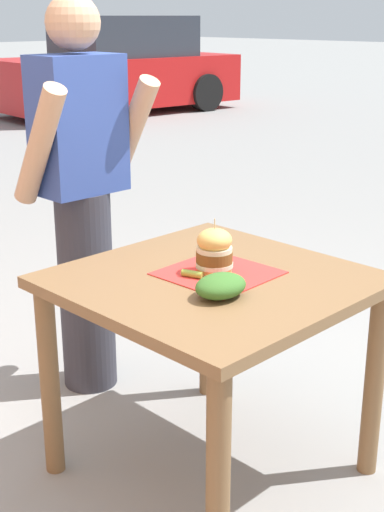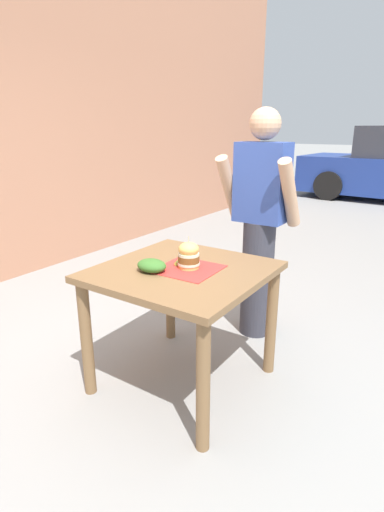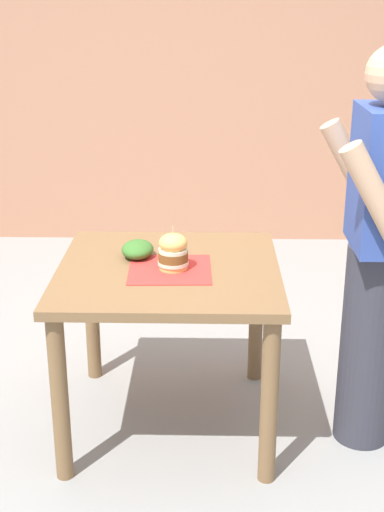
{
  "view_description": "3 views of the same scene",
  "coord_description": "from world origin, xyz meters",
  "px_view_note": "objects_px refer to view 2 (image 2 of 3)",
  "views": [
    {
      "loc": [
        -1.65,
        -1.55,
        1.61
      ],
      "look_at": [
        0.0,
        0.1,
        0.82
      ],
      "focal_mm": 50.0,
      "sensor_mm": 36.0,
      "label": 1
    },
    {
      "loc": [
        1.28,
        -1.8,
        1.55
      ],
      "look_at": [
        0.0,
        0.1,
        0.82
      ],
      "focal_mm": 28.0,
      "sensor_mm": 36.0,
      "label": 2
    },
    {
      "loc": [
        2.82,
        0.16,
        1.87
      ],
      "look_at": [
        0.0,
        0.1,
        0.82
      ],
      "focal_mm": 50.0,
      "sensor_mm": 36.0,
      "label": 3
    }
  ],
  "objects_px": {
    "patio_table": "(183,289)",
    "sandwich": "(189,255)",
    "pickle_spear": "(178,262)",
    "diner_across_table": "(260,223)",
    "side_salad": "(152,266)",
    "parked_car_near_curb": "(126,153)"
  },
  "relations": [
    {
      "from": "pickle_spear",
      "to": "diner_across_table",
      "type": "distance_m",
      "value": 0.83
    },
    {
      "from": "pickle_spear",
      "to": "diner_across_table",
      "type": "height_order",
      "value": "diner_across_table"
    },
    {
      "from": "side_salad",
      "to": "parked_car_near_curb",
      "type": "bearing_deg",
      "value": 133.55
    },
    {
      "from": "diner_across_table",
      "to": "side_salad",
      "type": "bearing_deg",
      "value": -101.91
    },
    {
      "from": "pickle_spear",
      "to": "parked_car_near_curb",
      "type": "xyz_separation_m",
      "value": [
        -8.66,
        8.88,
        -0.06
      ]
    },
    {
      "from": "side_salad",
      "to": "parked_car_near_curb",
      "type": "xyz_separation_m",
      "value": [
        -8.61,
        9.06,
        -0.08
      ]
    },
    {
      "from": "pickle_spear",
      "to": "side_salad",
      "type": "distance_m",
      "value": 0.19
    },
    {
      "from": "patio_table",
      "to": "sandwich",
      "type": "distance_m",
      "value": 0.21
    },
    {
      "from": "sandwich",
      "to": "pickle_spear",
      "type": "height_order",
      "value": "sandwich"
    },
    {
      "from": "patio_table",
      "to": "diner_across_table",
      "type": "relative_size",
      "value": 0.56
    },
    {
      "from": "pickle_spear",
      "to": "diner_across_table",
      "type": "bearing_deg",
      "value": 79.14
    },
    {
      "from": "patio_table",
      "to": "sandwich",
      "type": "relative_size",
      "value": 4.95
    },
    {
      "from": "sandwich",
      "to": "parked_car_near_curb",
      "type": "bearing_deg",
      "value": 134.54
    },
    {
      "from": "diner_across_table",
      "to": "sandwich",
      "type": "bearing_deg",
      "value": -94.5
    },
    {
      "from": "sandwich",
      "to": "parked_car_near_curb",
      "type": "distance_m",
      "value": 12.48
    },
    {
      "from": "patio_table",
      "to": "pickle_spear",
      "type": "height_order",
      "value": "pickle_spear"
    },
    {
      "from": "pickle_spear",
      "to": "sandwich",
      "type": "bearing_deg",
      "value": -9.71
    },
    {
      "from": "pickle_spear",
      "to": "patio_table",
      "type": "bearing_deg",
      "value": -31.29
    },
    {
      "from": "patio_table",
      "to": "diner_across_table",
      "type": "bearing_deg",
      "value": 83.64
    },
    {
      "from": "patio_table",
      "to": "side_salad",
      "type": "relative_size",
      "value": 5.24
    },
    {
      "from": "patio_table",
      "to": "side_salad",
      "type": "xyz_separation_m",
      "value": [
        -0.11,
        -0.14,
        0.17
      ]
    },
    {
      "from": "patio_table",
      "to": "side_salad",
      "type": "distance_m",
      "value": 0.25
    }
  ]
}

